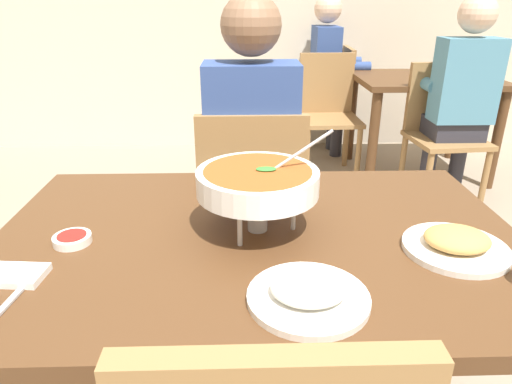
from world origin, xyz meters
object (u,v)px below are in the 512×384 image
at_px(curry_bowl, 258,183).
at_px(patron_bg_middle, 461,92).
at_px(appetizer_plate, 456,244).
at_px(patron_bg_left, 329,67).
at_px(diner_main, 251,144).
at_px(chair_bg_right, 327,107).
at_px(chair_diner_main, 252,201).
at_px(dining_table_far, 423,95).
at_px(chair_bg_middle, 441,125).
at_px(sauce_dish, 72,239).
at_px(dining_table_main, 258,270).
at_px(rice_plate, 308,292).
at_px(chair_bg_left, 334,95).

relative_size(curry_bowl, patron_bg_middle, 0.25).
distance_m(appetizer_plate, patron_bg_left, 3.02).
xyz_separation_m(diner_main, chair_bg_right, (0.62, 1.70, -0.24)).
distance_m(chair_diner_main, dining_table_far, 2.13).
distance_m(dining_table_far, chair_bg_middle, 0.50).
bearing_deg(chair_diner_main, chair_bg_middle, 42.76).
relative_size(sauce_dish, patron_bg_left, 0.07).
distance_m(dining_table_main, rice_plate, 0.32).
xyz_separation_m(dining_table_main, chair_bg_right, (0.62, 2.45, -0.13)).
bearing_deg(patron_bg_left, chair_bg_middle, -59.96).
distance_m(curry_bowl, chair_bg_middle, 2.31).
relative_size(appetizer_plate, chair_bg_right, 0.27).
bearing_deg(sauce_dish, rice_plate, -24.62).
relative_size(curry_bowl, rice_plate, 1.39).
height_order(diner_main, chair_bg_middle, diner_main).
distance_m(rice_plate, chair_bg_middle, 2.50).
bearing_deg(curry_bowl, sauce_dish, -172.89).
bearing_deg(dining_table_main, chair_diner_main, 90.00).
distance_m(dining_table_main, patron_bg_middle, 2.25).
bearing_deg(diner_main, curry_bowl, -89.95).
xyz_separation_m(rice_plate, dining_table_far, (1.23, 2.67, -0.15)).
bearing_deg(chair_bg_left, dining_table_main, -104.48).
relative_size(chair_bg_left, patron_bg_middle, 0.69).
height_order(chair_bg_left, chair_bg_right, same).
xyz_separation_m(sauce_dish, dining_table_far, (1.77, 2.42, -0.14)).
xyz_separation_m(chair_diner_main, patron_bg_left, (0.70, 2.19, 0.24)).
bearing_deg(dining_table_far, chair_bg_left, 135.83).
bearing_deg(diner_main, appetizer_plate, -61.90).
distance_m(sauce_dish, dining_table_far, 3.00).
height_order(appetizer_plate, dining_table_far, appetizer_plate).
bearing_deg(patron_bg_left, appetizer_plate, -94.63).
relative_size(sauce_dish, patron_bg_middle, 0.07).
xyz_separation_m(dining_table_far, chair_bg_middle, (-0.04, -0.48, -0.10)).
relative_size(rice_plate, appetizer_plate, 1.00).
bearing_deg(patron_bg_middle, patron_bg_left, 119.73).
relative_size(rice_plate, chair_bg_middle, 0.27).
bearing_deg(chair_bg_right, dining_table_main, -104.17).
relative_size(chair_diner_main, patron_bg_middle, 0.69).
distance_m(chair_diner_main, chair_bg_left, 2.34).
bearing_deg(chair_bg_left, patron_bg_left, -157.19).
height_order(chair_diner_main, curry_bowl, curry_bowl).
relative_size(chair_bg_middle, patron_bg_middle, 0.69).
xyz_separation_m(chair_bg_right, patron_bg_middle, (0.71, -0.64, 0.24)).
xyz_separation_m(chair_diner_main, appetizer_plate, (0.46, -0.82, 0.26)).
relative_size(dining_table_main, chair_diner_main, 1.46).
bearing_deg(curry_bowl, chair_diner_main, 90.05).
bearing_deg(patron_bg_middle, chair_bg_right, 137.94).
relative_size(sauce_dish, dining_table_far, 0.09).
distance_m(curry_bowl, rice_plate, 0.33).
xyz_separation_m(diner_main, curry_bowl, (0.00, -0.73, 0.13)).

